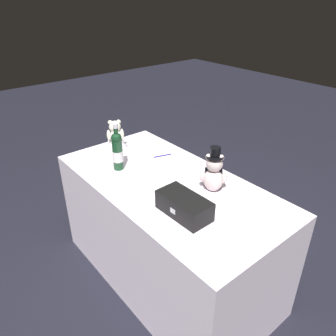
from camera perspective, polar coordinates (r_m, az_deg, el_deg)
name	(u,v)px	position (r m, az deg, el deg)	size (l,w,h in m)	color
ground_plane	(168,273)	(2.55, 0.00, -17.82)	(12.00, 12.00, 0.00)	black
reception_table	(168,232)	(2.28, 0.00, -10.98)	(1.55, 0.78, 0.79)	white
teddy_bear_groom	(214,173)	(1.95, 7.92, -0.92)	(0.16, 0.15, 0.28)	silver
teddy_bear_bride	(115,137)	(2.46, -9.12, 5.40)	(0.22, 0.20, 0.24)	white
champagne_bottle	(117,151)	(2.17, -8.79, 3.02)	(0.07, 0.07, 0.32)	#153A20
signing_pen	(163,156)	(2.37, -0.85, 2.19)	(0.05, 0.14, 0.01)	navy
gift_case_black	(184,206)	(1.75, 2.81, -6.54)	(0.30, 0.16, 0.11)	black
guestbook	(162,177)	(2.08, -0.98, -1.63)	(0.22, 0.30, 0.02)	white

